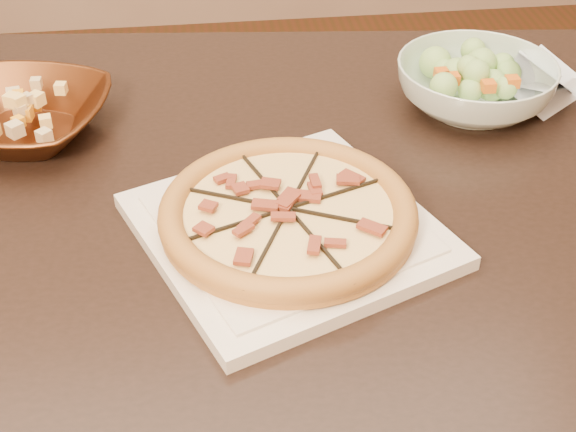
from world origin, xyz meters
name	(u,v)px	position (x,y,z in m)	size (l,w,h in m)	color
floor	(262,432)	(0.00, 0.00, -0.01)	(4.00, 4.00, 0.02)	#472010
dining_table	(200,245)	(-0.09, -0.19, 0.65)	(1.48, 1.03, 0.75)	black
plate	(288,229)	(0.01, -0.31, 0.76)	(0.40, 0.40, 0.02)	beige
pizza	(288,213)	(0.01, -0.31, 0.78)	(0.29, 0.29, 0.03)	#A86028
bronze_bowl	(22,117)	(-0.32, -0.05, 0.78)	(0.23, 0.23, 0.06)	#5A2E14
mixed_dish	(15,90)	(-0.32, -0.05, 0.82)	(0.12, 0.11, 0.03)	tan
salad_bowl	(475,86)	(0.32, -0.05, 0.79)	(0.23, 0.23, 0.07)	silver
salad	(480,52)	(0.31, -0.05, 0.84)	(0.11, 0.11, 0.04)	#9EB768
cling_film	(544,86)	(0.42, -0.04, 0.78)	(0.16, 0.13, 0.05)	silver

